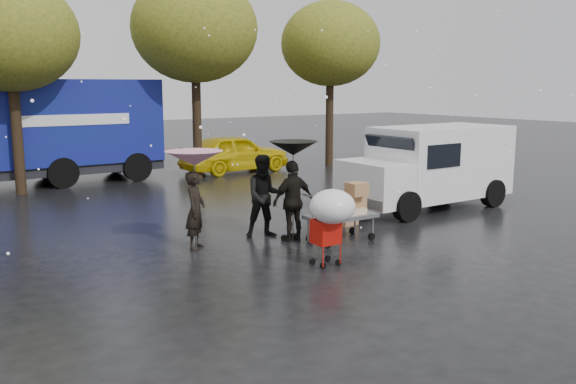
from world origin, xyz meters
TOP-DOWN VIEW (x-y plane):
  - ground at (0.00, 0.00)m, footprint 90.00×90.00m
  - person_pink at (-1.80, 1.23)m, footprint 0.68×0.69m
  - person_middle at (-0.11, 1.27)m, footprint 1.07×0.95m
  - person_black at (0.21, 0.64)m, footprint 1.04×0.47m
  - umbrella_pink at (-1.80, 1.23)m, footprint 1.17×1.17m
  - umbrella_black at (0.21, 0.64)m, footprint 1.04×1.04m
  - vendor_cart at (1.10, 0.01)m, footprint 1.52×0.80m
  - shopping_cart at (-0.34, -1.38)m, footprint 0.84×0.84m
  - white_van at (5.39, 1.54)m, footprint 4.91×2.18m
  - blue_truck at (-2.46, 11.58)m, footprint 8.30×2.60m
  - box_ground_near at (2.13, 1.15)m, footprint 0.51×0.43m
  - box_ground_far at (1.93, 1.70)m, footprint 0.49×0.41m
  - yellow_taxi at (4.32, 10.53)m, footprint 4.35×1.89m
  - tree_row at (-0.47, 10.00)m, footprint 21.60×4.40m

SIDE VIEW (x-z plane):
  - ground at x=0.00m, z-range 0.00..0.00m
  - box_ground_far at x=1.93m, z-range 0.00..0.33m
  - box_ground_near at x=2.13m, z-range 0.00..0.42m
  - vendor_cart at x=1.10m, z-range 0.09..1.36m
  - yellow_taxi at x=4.32m, z-range 0.00..1.46m
  - person_pink at x=-1.80m, z-range 0.00..1.60m
  - person_black at x=0.21m, z-range 0.00..1.74m
  - person_middle at x=-0.11m, z-range 0.00..1.82m
  - shopping_cart at x=-0.34m, z-range 0.33..1.80m
  - white_van at x=5.39m, z-range 0.06..2.26m
  - blue_truck at x=-2.46m, z-range 0.01..3.51m
  - umbrella_pink at x=-1.80m, z-range 0.86..2.87m
  - umbrella_black at x=0.21m, z-range 0.92..3.07m
  - tree_row at x=-0.47m, z-range 1.46..8.58m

